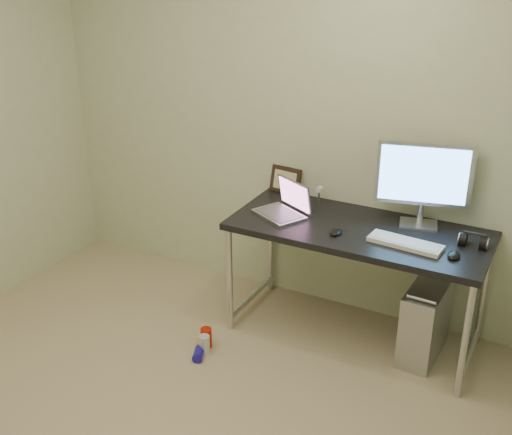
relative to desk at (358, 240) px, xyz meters
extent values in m
cube|color=beige|center=(-0.60, 0.33, 0.58)|extent=(3.50, 0.02, 2.50)
cube|color=black|center=(0.00, 0.00, 0.06)|extent=(1.51, 0.66, 0.04)
cylinder|color=silver|center=(-0.72, -0.29, -0.31)|extent=(0.04, 0.04, 0.71)
cylinder|color=silver|center=(-0.72, 0.29, -0.31)|extent=(0.04, 0.04, 0.71)
cylinder|color=silver|center=(0.72, -0.29, -0.31)|extent=(0.04, 0.04, 0.71)
cylinder|color=silver|center=(0.72, 0.29, -0.31)|extent=(0.04, 0.04, 0.71)
cylinder|color=silver|center=(-0.72, 0.00, -0.59)|extent=(0.04, 0.58, 0.04)
cylinder|color=silver|center=(0.72, 0.00, -0.59)|extent=(0.04, 0.58, 0.04)
cube|color=#AEADB2|center=(0.45, 0.01, -0.44)|extent=(0.22, 0.45, 0.46)
cylinder|color=#BAB9C1|center=(0.45, -0.18, -0.19)|extent=(0.17, 0.03, 0.02)
cylinder|color=#BAB9C1|center=(0.45, 0.19, -0.19)|extent=(0.17, 0.03, 0.02)
cylinder|color=black|center=(0.40, 0.28, -0.27)|extent=(0.01, 0.16, 0.69)
cylinder|color=black|center=(0.49, 0.26, -0.29)|extent=(0.02, 0.11, 0.71)
cylinder|color=#BA1805|center=(-0.75, -0.53, -0.60)|extent=(0.08, 0.08, 0.13)
cylinder|color=silver|center=(-0.72, -0.60, -0.61)|extent=(0.07, 0.07, 0.12)
cylinder|color=#1F17A3|center=(-0.73, -0.66, -0.64)|extent=(0.10, 0.13, 0.06)
cube|color=#BAB9C1|center=(-0.49, -0.06, 0.09)|extent=(0.37, 0.33, 0.02)
cube|color=slate|center=(-0.49, -0.06, 0.10)|extent=(0.32, 0.28, 0.00)
cube|color=gray|center=(-0.44, 0.04, 0.19)|extent=(0.29, 0.18, 0.19)
cube|color=#895074|center=(-0.44, 0.04, 0.19)|extent=(0.26, 0.16, 0.17)
cube|color=#BAB9C1|center=(0.30, 0.19, 0.09)|extent=(0.25, 0.20, 0.02)
cylinder|color=#BAB9C1|center=(0.30, 0.21, 0.16)|extent=(0.04, 0.04, 0.12)
cube|color=#BAB9C1|center=(0.30, 0.20, 0.40)|extent=(0.54, 0.16, 0.37)
cube|color=#5197E0|center=(0.30, 0.18, 0.40)|extent=(0.48, 0.12, 0.33)
cube|color=white|center=(0.31, -0.10, 0.10)|extent=(0.42, 0.17, 0.02)
ellipsoid|color=black|center=(0.58, -0.12, 0.10)|extent=(0.07, 0.11, 0.04)
ellipsoid|color=black|center=(-0.09, -0.14, 0.10)|extent=(0.07, 0.11, 0.04)
cylinder|color=black|center=(0.59, 0.06, 0.11)|extent=(0.04, 0.09, 0.09)
cylinder|color=black|center=(0.69, 0.06, 0.11)|extent=(0.04, 0.09, 0.09)
cube|color=black|center=(0.64, 0.06, 0.16)|extent=(0.12, 0.01, 0.01)
cube|color=black|center=(-0.62, 0.31, 0.17)|extent=(0.23, 0.09, 0.18)
cylinder|color=silver|center=(-0.35, 0.23, 0.13)|extent=(0.01, 0.01, 0.09)
cylinder|color=white|center=(-0.35, 0.23, 0.18)|extent=(0.04, 0.03, 0.04)
camera|label=1|loc=(1.05, -3.31, 1.67)|focal=45.00mm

